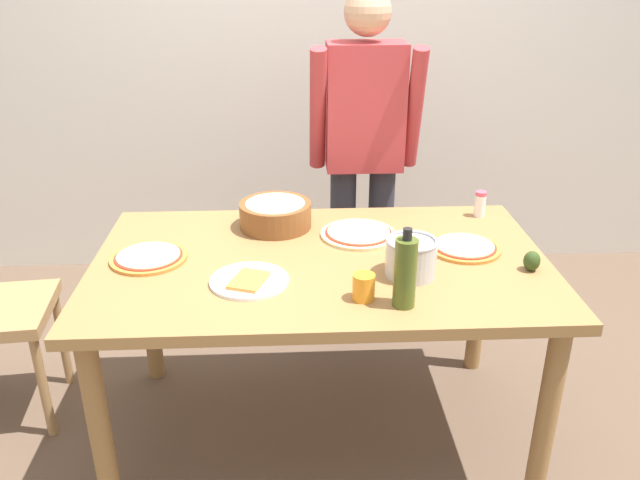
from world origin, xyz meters
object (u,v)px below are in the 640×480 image
(pizza_second_cooked, at_px, (464,247))
(cup_orange, at_px, (364,287))
(salt_shaker, at_px, (480,204))
(avocado, at_px, (532,261))
(pizza_raw_on_board, at_px, (358,234))
(steel_pot, at_px, (411,257))
(pizza_cooked_on_tray, at_px, (149,257))
(popcorn_bowl, at_px, (275,212))
(dining_table, at_px, (321,282))
(person_cook, at_px, (364,148))
(olive_oil_bottle, at_px, (405,272))
(plate_with_slice, at_px, (249,281))

(pizza_second_cooked, distance_m, cup_orange, 0.53)
(salt_shaker, xyz_separation_m, avocado, (0.04, -0.49, -0.02))
(pizza_raw_on_board, xyz_separation_m, salt_shaker, (0.51, 0.17, 0.04))
(pizza_second_cooked, relative_size, steel_pot, 1.50)
(pizza_cooked_on_tray, bearing_deg, popcorn_bowl, 31.68)
(dining_table, distance_m, pizza_second_cooked, 0.54)
(person_cook, distance_m, olive_oil_bottle, 1.09)
(cup_orange, relative_size, avocado, 1.21)
(salt_shaker, distance_m, avocado, 0.49)
(pizza_raw_on_board, height_order, popcorn_bowl, popcorn_bowl)
(popcorn_bowl, xyz_separation_m, olive_oil_bottle, (0.40, -0.63, 0.05))
(salt_shaker, relative_size, avocado, 1.51)
(pizza_cooked_on_tray, relative_size, cup_orange, 3.15)
(steel_pot, bearing_deg, person_cook, 93.83)
(pizza_cooked_on_tray, relative_size, pizza_second_cooked, 1.03)
(dining_table, xyz_separation_m, olive_oil_bottle, (0.24, -0.34, 0.20))
(steel_pot, height_order, avocado, steel_pot)
(person_cook, bearing_deg, pizza_second_cooked, -67.54)
(pizza_second_cooked, bearing_deg, pizza_raw_on_board, 159.14)
(dining_table, relative_size, popcorn_bowl, 5.71)
(dining_table, bearing_deg, cup_orange, -67.99)
(steel_pot, relative_size, salt_shaker, 1.64)
(cup_orange, bearing_deg, pizza_second_cooked, 40.20)
(popcorn_bowl, bearing_deg, avocado, -25.76)
(pizza_cooked_on_tray, height_order, salt_shaker, salt_shaker)
(pizza_second_cooked, height_order, plate_with_slice, plate_with_slice)
(plate_with_slice, distance_m, salt_shaker, 1.06)
(person_cook, bearing_deg, plate_with_slice, -117.29)
(pizza_cooked_on_tray, relative_size, popcorn_bowl, 0.96)
(pizza_cooked_on_tray, distance_m, avocado, 1.32)
(dining_table, bearing_deg, pizza_raw_on_board, 51.38)
(cup_orange, xyz_separation_m, salt_shaker, (0.55, 0.66, 0.01))
(avocado, bearing_deg, dining_table, 170.07)
(dining_table, relative_size, person_cook, 0.99)
(salt_shaker, bearing_deg, person_cook, 138.02)
(person_cook, height_order, salt_shaker, person_cook)
(popcorn_bowl, bearing_deg, steel_pot, -43.55)
(olive_oil_bottle, bearing_deg, person_cook, 90.17)
(pizza_raw_on_board, distance_m, steel_pot, 0.36)
(pizza_second_cooked, bearing_deg, cup_orange, -139.80)
(pizza_raw_on_board, height_order, steel_pot, steel_pot)
(olive_oil_bottle, height_order, steel_pot, olive_oil_bottle)
(plate_with_slice, distance_m, olive_oil_bottle, 0.52)
(person_cook, relative_size, pizza_raw_on_board, 5.61)
(person_cook, bearing_deg, popcorn_bowl, -130.67)
(steel_pot, bearing_deg, pizza_raw_on_board, 112.98)
(olive_oil_bottle, bearing_deg, popcorn_bowl, 122.23)
(dining_table, relative_size, plate_with_slice, 6.15)
(plate_with_slice, bearing_deg, avocado, 2.60)
(dining_table, bearing_deg, person_cook, 72.86)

